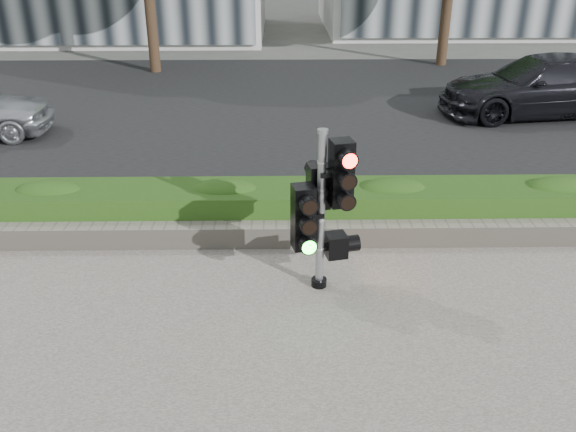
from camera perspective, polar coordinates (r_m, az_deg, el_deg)
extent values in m
plane|color=#51514C|center=(7.85, 1.66, -9.36)|extent=(120.00, 120.00, 0.00)
cube|color=black|center=(17.04, 0.22, 10.23)|extent=(60.00, 13.00, 0.02)
cube|color=gray|center=(10.56, 0.94, 0.70)|extent=(60.00, 0.25, 0.12)
cube|color=gray|center=(9.38, 1.19, -1.72)|extent=(12.00, 0.32, 0.34)
cube|color=#467624|center=(9.89, 1.06, 0.88)|extent=(12.00, 1.00, 0.68)
cylinder|color=black|center=(21.49, -12.76, 18.27)|extent=(0.36, 0.36, 4.03)
cylinder|color=black|center=(22.86, 14.58, 17.92)|extent=(0.36, 0.36, 3.58)
cylinder|color=black|center=(8.39, 2.92, -6.20)|extent=(0.21, 0.21, 0.11)
cylinder|color=gray|center=(7.90, 3.08, 0.19)|extent=(0.11, 0.11, 2.17)
cylinder|color=gray|center=(7.49, 3.28, 7.91)|extent=(0.14, 0.14, 0.05)
cube|color=#FF1107|center=(7.72, 4.98, 4.01)|extent=(0.33, 0.33, 0.87)
cube|color=#14E51E|center=(7.81, 1.43, -0.11)|extent=(0.33, 0.33, 0.87)
cube|color=black|center=(8.00, 2.86, 2.83)|extent=(0.33, 0.33, 0.59)
cube|color=orange|center=(8.21, 4.50, -2.73)|extent=(0.33, 0.33, 0.32)
imported|color=black|center=(17.32, 22.66, 11.18)|extent=(5.42, 2.65, 1.52)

